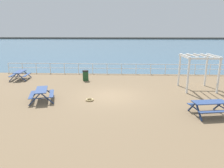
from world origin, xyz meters
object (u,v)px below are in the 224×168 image
picnic_table_near_right (20,73)px  picnic_table_mid_centre (42,92)px  lattice_pergola (199,64)px  picnic_table_far_left (209,105)px  litter_bin (86,75)px

picnic_table_near_right → picnic_table_mid_centre: 7.35m
picnic_table_near_right → lattice_pergola: (15.43, -2.64, 1.41)m
picnic_table_far_left → lattice_pergola: lattice_pergola is taller
litter_bin → picnic_table_far_left: bearing=-43.8°
picnic_table_mid_centre → litter_bin: size_ratio=2.27×
picnic_table_near_right → lattice_pergola: 15.72m
lattice_pergola → picnic_table_mid_centre: bearing=-165.0°
lattice_pergola → litter_bin: lattice_pergola is taller
lattice_pergola → picnic_table_near_right: bearing=168.7°
picnic_table_far_left → litter_bin: (-8.08, 7.74, -0.10)m
picnic_table_far_left → litter_bin: bearing=126.9°
picnic_table_near_right → litter_bin: 6.23m
picnic_table_near_right → picnic_table_mid_centre: (4.31, -5.95, 0.00)m
picnic_table_far_left → lattice_pergola: (1.12, 5.27, 1.41)m
picnic_table_near_right → picnic_table_far_left: (14.31, -7.91, 0.00)m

